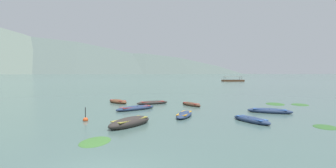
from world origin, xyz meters
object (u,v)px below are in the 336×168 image
(rowboat_5, at_px, (136,108))
(rowboat_7, at_px, (270,111))
(rowboat_6, at_px, (251,120))
(ferry_0, at_px, (233,80))
(rowboat_0, at_px, (184,115))
(rowboat_4, at_px, (130,122))
(rowboat_3, at_px, (118,102))
(rowboat_1, at_px, (152,103))
(rowboat_2, at_px, (191,104))
(mooring_buoy, at_px, (85,120))

(rowboat_5, relative_size, rowboat_7, 0.96)
(rowboat_6, xyz_separation_m, ferry_0, (16.16, 91.46, 0.28))
(rowboat_0, bearing_deg, rowboat_4, -134.59)
(rowboat_6, bearing_deg, rowboat_4, -167.56)
(ferry_0, bearing_deg, rowboat_3, -110.17)
(rowboat_1, distance_m, rowboat_2, 4.80)
(rowboat_4, bearing_deg, rowboat_5, 98.59)
(rowboat_3, distance_m, rowboat_5, 6.32)
(rowboat_0, bearing_deg, rowboat_2, 83.73)
(rowboat_6, relative_size, ferry_0, 0.36)
(rowboat_6, bearing_deg, rowboat_0, 159.63)
(mooring_buoy, bearing_deg, rowboat_1, 70.43)
(rowboat_7, distance_m, ferry_0, 87.94)
(rowboat_0, height_order, rowboat_2, rowboat_0)
(rowboat_0, bearing_deg, rowboat_7, 18.02)
(rowboat_2, distance_m, rowboat_7, 8.54)
(rowboat_6, bearing_deg, rowboat_3, 141.09)
(rowboat_1, bearing_deg, rowboat_4, -89.86)
(rowboat_3, bearing_deg, mooring_buoy, -86.96)
(rowboat_2, xyz_separation_m, rowboat_4, (-4.62, -11.00, 0.09))
(rowboat_0, relative_size, ferry_0, 0.37)
(rowboat_5, xyz_separation_m, rowboat_6, (10.12, -5.49, -0.01))
(rowboat_3, relative_size, ferry_0, 0.34)
(rowboat_6, distance_m, ferry_0, 92.87)
(rowboat_0, relative_size, rowboat_6, 1.04)
(rowboat_1, bearing_deg, rowboat_5, -103.10)
(rowboat_1, height_order, rowboat_5, rowboat_5)
(rowboat_0, distance_m, rowboat_3, 12.20)
(mooring_buoy, bearing_deg, rowboat_7, 17.88)
(rowboat_4, bearing_deg, ferry_0, 74.94)
(rowboat_1, distance_m, mooring_buoy, 11.42)
(rowboat_3, xyz_separation_m, rowboat_6, (13.45, -10.86, -0.02))
(rowboat_0, relative_size, rowboat_1, 0.92)
(rowboat_7, bearing_deg, ferry_0, 81.32)
(mooring_buoy, bearing_deg, rowboat_3, 93.04)
(rowboat_6, distance_m, rowboat_7, 5.37)
(rowboat_3, relative_size, rowboat_5, 0.83)
(rowboat_2, bearing_deg, rowboat_3, 168.53)
(rowboat_1, relative_size, rowboat_6, 1.13)
(rowboat_0, xyz_separation_m, rowboat_6, (5.15, -1.91, 0.00))
(rowboat_5, distance_m, rowboat_6, 11.51)
(mooring_buoy, bearing_deg, ferry_0, 72.50)
(rowboat_1, xyz_separation_m, rowboat_7, (11.91, -5.68, 0.01))
(rowboat_0, xyz_separation_m, rowboat_3, (-8.30, 8.95, 0.02))
(rowboat_3, xyz_separation_m, ferry_0, (29.61, 80.60, 0.27))
(rowboat_2, xyz_separation_m, rowboat_7, (7.26, -4.49, 0.02))
(rowboat_2, bearing_deg, ferry_0, 76.02)
(rowboat_5, xyz_separation_m, mooring_buoy, (-2.73, -6.04, -0.06))
(rowboat_1, xyz_separation_m, mooring_buoy, (-3.82, -10.76, -0.05))
(rowboat_3, bearing_deg, rowboat_1, -8.37)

